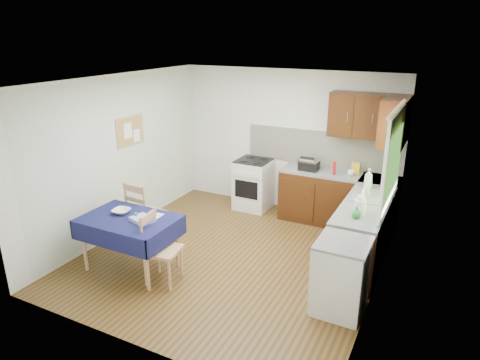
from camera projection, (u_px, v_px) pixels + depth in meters
The scene contains 33 objects.
floor at pixel (232, 256), 6.22m from camera, with size 4.20×4.20×0.00m, color #432C11.
ceiling at pixel (231, 81), 5.39m from camera, with size 4.00×4.20×0.02m, color white.
wall_back at pixel (287, 141), 7.58m from camera, with size 4.00×0.02×2.50m, color silver.
wall_front at pixel (128, 238), 4.03m from camera, with size 4.00×0.02×2.50m, color silver.
wall_left at pixel (118, 156), 6.65m from camera, with size 0.02×4.20×2.50m, color silver.
wall_right at pixel (384, 199), 4.96m from camera, with size 0.02×4.20×2.50m, color silver.
base_cabinets at pixel (348, 215), 6.56m from camera, with size 1.90×2.30×0.86m.
worktop_back at pixel (339, 174), 7.00m from camera, with size 1.90×0.60×0.04m, color slate.
worktop_right at pixel (366, 205), 5.75m from camera, with size 0.60×1.70×0.04m, color slate.
worktop_corner at pixel (380, 180), 6.72m from camera, with size 0.60×0.60×0.04m, color slate.
splashback at pixel (322, 148), 7.30m from camera, with size 2.70×0.02×0.60m, color white.
upper_cabinets at pixel (375, 118), 6.48m from camera, with size 1.20×0.85×0.70m.
stove at pixel (253, 184), 7.79m from camera, with size 0.60×0.61×0.92m.
window at pixel (394, 151), 5.43m from camera, with size 0.04×1.48×1.26m.
fridge at pixel (341, 277), 4.89m from camera, with size 0.58×0.60×0.89m.
corkboard at pixel (130, 131), 6.78m from camera, with size 0.04×0.62×0.47m.
dining_table at pixel (129, 225), 5.69m from camera, with size 1.25×0.85×0.76m.
chair_far at pixel (143, 211), 6.40m from camera, with size 0.49×0.49×1.02m.
chair_near at pixel (159, 246), 5.45m from camera, with size 0.48×0.48×0.95m.
toaster at pixel (307, 164), 7.13m from camera, with size 0.29×0.18×0.22m.
sandwich_press at pixel (309, 165), 7.13m from camera, with size 0.30×0.26×0.18m.
sauce_bottle at pixel (334, 168), 6.88m from camera, with size 0.05×0.05×0.22m, color red.
yellow_packet at pixel (356, 168), 6.97m from camera, with size 0.13×0.09×0.17m, color gold.
dish_rack at pixel (365, 198), 5.87m from camera, with size 0.41×0.31×0.20m.
kettle at pixel (360, 205), 5.40m from camera, with size 0.15×0.15×0.26m.
cup at pixel (351, 173), 6.86m from camera, with size 0.11×0.11×0.09m, color white.
soap_bottle_a at pixel (368, 179), 6.24m from camera, with size 0.12×0.12×0.31m, color white.
soap_bottle_b at pixel (368, 181), 6.31m from camera, with size 0.09×0.10×0.21m, color blue.
soap_bottle_c at pixel (356, 213), 5.28m from camera, with size 0.12×0.12×0.15m, color #248432.
plate_bowl at pixel (121, 211), 5.79m from camera, with size 0.24×0.24×0.06m, color beige.
book at pixel (151, 215), 5.72m from camera, with size 0.15×0.20×0.02m, color white.
spice_jar at pixel (136, 216), 5.61m from camera, with size 0.04×0.04×0.09m, color #248426.
tea_towel at pixel (142, 219), 5.55m from camera, with size 0.29×0.23×0.05m, color #294699.
Camera 1 is at (2.58, -4.86, 3.09)m, focal length 32.00 mm.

